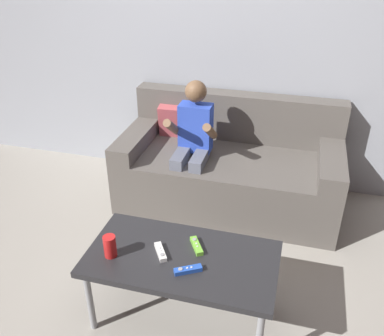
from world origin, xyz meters
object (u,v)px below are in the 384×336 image
person_seated_on_couch (192,142)px  game_remote_lime_center (196,246)px  game_remote_blue_near_edge (188,270)px  coffee_table (182,262)px  game_remote_white_far_corner (161,252)px  soda_can (110,246)px  couch (229,168)px

person_seated_on_couch → game_remote_lime_center: person_seated_on_couch is taller
game_remote_blue_near_edge → coffee_table: bearing=121.6°
game_remote_white_far_corner → soda_can: 0.26m
game_remote_white_far_corner → soda_can: (-0.25, -0.08, 0.05)m
couch → game_remote_blue_near_edge: size_ratio=11.92×
person_seated_on_couch → game_remote_blue_near_edge: size_ratio=7.18×
game_remote_blue_near_edge → game_remote_white_far_corner: bearing=152.8°
couch → game_remote_white_far_corner: bearing=-95.9°
coffee_table → game_remote_white_far_corner: game_remote_white_far_corner is taller
couch → coffee_table: couch is taller
person_seated_on_couch → game_remote_white_far_corner: 1.09m
soda_can → couch: bearing=74.3°
person_seated_on_couch → soda_can: 1.16m
couch → game_remote_blue_near_edge: (0.04, -1.34, 0.16)m
coffee_table → person_seated_on_couch: bearing=102.3°
couch → person_seated_on_couch: bearing=-144.1°
game_remote_blue_near_edge → game_remote_lime_center: 0.19m
game_remote_lime_center → soda_can: bearing=-156.9°
couch → game_remote_lime_center: couch is taller
game_remote_lime_center → soda_can: (-0.41, -0.18, 0.05)m
person_seated_on_couch → game_remote_blue_near_edge: 1.21m
couch → person_seated_on_couch: 0.42m
coffee_table → soda_can: (-0.36, -0.09, 0.10)m
game_remote_lime_center → soda_can: size_ratio=1.14×
coffee_table → game_remote_blue_near_edge: game_remote_blue_near_edge is taller
couch → soda_can: couch is taller
game_remote_lime_center → couch: bearing=91.9°
couch → game_remote_white_far_corner: couch is taller
coffee_table → game_remote_lime_center: game_remote_lime_center is taller
game_remote_white_far_corner → game_remote_lime_center: bearing=29.9°
coffee_table → game_remote_blue_near_edge: 0.13m
game_remote_lime_center → game_remote_white_far_corner: bearing=-150.1°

